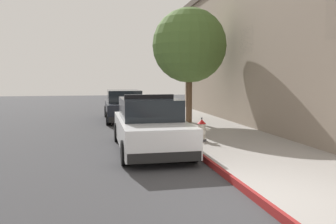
% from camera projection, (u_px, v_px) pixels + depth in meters
% --- Properties ---
extents(ground_plane, '(31.70, 60.00, 0.20)m').
position_uv_depth(ground_plane, '(61.00, 131.00, 14.72)').
color(ground_plane, '#353538').
extents(sidewalk_pavement, '(3.40, 60.00, 0.15)m').
position_uv_depth(sidewalk_pavement, '(196.00, 124.00, 15.90)').
color(sidewalk_pavement, gray).
rests_on(sidewalk_pavement, ground).
extents(curb_painted_edge, '(0.08, 60.00, 0.15)m').
position_uv_depth(curb_painted_edge, '(159.00, 125.00, 15.55)').
color(curb_painted_edge, maroon).
rests_on(curb_painted_edge, ground).
extents(storefront_building, '(6.69, 20.72, 7.17)m').
position_uv_depth(storefront_building, '(315.00, 45.00, 14.98)').
color(storefront_building, gray).
rests_on(storefront_building, ground).
extents(police_cruiser, '(1.94, 4.84, 1.68)m').
position_uv_depth(police_cruiser, '(149.00, 126.00, 10.35)').
color(police_cruiser, white).
rests_on(police_cruiser, ground).
extents(parked_car_silver_ahead, '(1.94, 4.84, 1.56)m').
position_uv_depth(parked_car_silver_ahead, '(124.00, 106.00, 17.82)').
color(parked_car_silver_ahead, black).
rests_on(parked_car_silver_ahead, ground).
extents(fire_hydrant, '(0.44, 0.40, 0.76)m').
position_uv_depth(fire_hydrant, '(202.00, 130.00, 11.04)').
color(fire_hydrant, '#4C4C51').
rests_on(fire_hydrant, sidewalk_pavement).
extents(street_tree, '(3.35, 3.35, 5.17)m').
position_uv_depth(street_tree, '(189.00, 46.00, 15.49)').
color(street_tree, brown).
rests_on(street_tree, sidewalk_pavement).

